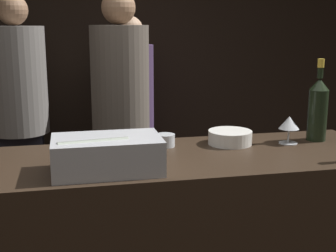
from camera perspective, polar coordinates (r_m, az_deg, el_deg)
The scene contains 9 objects.
wall_back_chalkboard at distance 3.94m, azimuth -6.56°, elevation 9.93°, with size 6.40×0.06×2.80m.
ice_bin_with_bottles at distance 1.72m, azimuth -7.53°, elevation -3.30°, with size 0.39×0.24×0.13m.
bowl_white at distance 2.11m, azimuth 7.57°, elevation -1.32°, with size 0.20×0.20×0.06m.
wine_glass at distance 2.16m, azimuth 14.55°, elevation 0.27°, with size 0.09×0.09×0.12m.
candle_votive at distance 2.05m, azimuth -0.32°, elevation -1.75°, with size 0.08×0.08×0.05m.
champagne_bottle at distance 2.24m, azimuth 17.80°, elevation 2.11°, with size 0.09×0.09×0.38m.
person_in_hoodie at distance 3.44m, azimuth -17.69°, elevation 1.91°, with size 0.40×0.40×1.76m.
person_blond_tee at distance 3.01m, azimuth -5.76°, elevation 1.21°, with size 0.37×0.37×1.77m.
person_grey_polo at distance 3.55m, azimuth -4.61°, elevation 1.56°, with size 0.36×0.36×1.62m.
Camera 1 is at (-0.39, -1.49, 1.58)m, focal length 50.00 mm.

